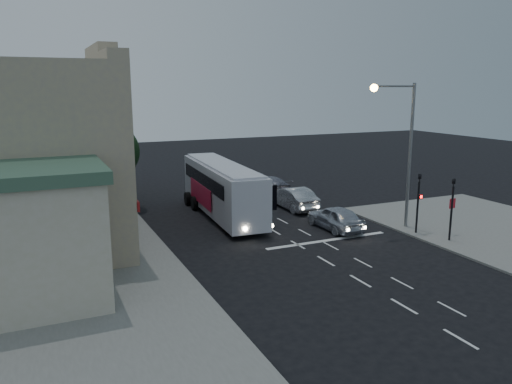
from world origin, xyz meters
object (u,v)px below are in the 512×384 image
car_suv (335,218)px  car_sedan_b (267,185)px  car_sedan_a (293,198)px  traffic_signal_side (452,202)px  streetlight (403,139)px  car_sedan_c (241,175)px  regulatory_sign (451,210)px  street_tree (111,149)px  traffic_signal_main (419,196)px  tour_bus (222,188)px

car_suv → car_sedan_b: car_suv is taller
car_sedan_a → car_suv: bearing=88.5°
traffic_signal_side → streetlight: bearing=105.7°
car_sedan_a → car_sedan_c: bearing=-92.5°
car_suv → regulatory_sign: regulatory_sign is taller
streetlight → street_tree: 20.19m
traffic_signal_main → regulatory_sign: bearing=-30.8°
regulatory_sign → car_sedan_a: bearing=118.5°
traffic_signal_main → regulatory_sign: 2.14m
traffic_signal_main → regulatory_sign: traffic_signal_main is taller
traffic_signal_main → streetlight: (-0.26, 1.42, 3.31)m
tour_bus → car_sedan_b: size_ratio=2.37×
tour_bus → traffic_signal_main: 12.98m
traffic_signal_side → car_sedan_a: bearing=111.9°
tour_bus → car_suv: (5.33, -6.10, -1.24)m
car_suv → traffic_signal_main: traffic_signal_main is taller
traffic_signal_side → regulatory_sign: size_ratio=1.86×
traffic_signal_side → street_tree: street_tree is taller
car_sedan_b → car_suv: bearing=77.9°
traffic_signal_main → street_tree: (-15.81, 14.25, 2.08)m
tour_bus → car_sedan_b: 8.25m
streetlight → regulatory_sign: bearing=-51.3°
car_sedan_c → car_sedan_b: bearing=77.2°
streetlight → car_sedan_c: bearing=98.6°
car_sedan_a → street_tree: street_tree is taller
car_sedan_c → streetlight: 19.76m
car_sedan_a → regulatory_sign: 11.35m
car_sedan_b → street_tree: street_tree is taller
car_sedan_b → car_sedan_c: car_sedan_b is taller
car_sedan_c → traffic_signal_main: (3.13, -20.31, 1.73)m
regulatory_sign → street_tree: (-17.51, 15.26, 2.90)m
car_suv → car_sedan_b: size_ratio=0.88×
car_sedan_a → regulatory_sign: size_ratio=2.26×
traffic_signal_side → streetlight: (-0.96, 3.40, 3.31)m
car_suv → car_sedan_b: (0.71, 11.57, -0.02)m
car_suv → regulatory_sign: 6.95m
tour_bus → car_suv: size_ratio=2.70×
streetlight → car_sedan_b: bearing=102.5°
traffic_signal_main → regulatory_sign: size_ratio=1.86×
tour_bus → car_suv: bearing=-45.1°
car_sedan_c → regulatory_sign: regulatory_sign is taller
car_suv → streetlight: (3.64, -1.60, 4.96)m
car_sedan_a → traffic_signal_main: 9.80m
tour_bus → regulatory_sign: 14.91m
car_suv → car_sedan_a: bearing=-92.6°
tour_bus → traffic_signal_side: size_ratio=2.99×
street_tree → traffic_signal_side: bearing=-44.5°
car_sedan_c → street_tree: bearing=13.4°
traffic_signal_main → car_sedan_b: bearing=102.3°
car_sedan_b → streetlight: streetlight is taller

